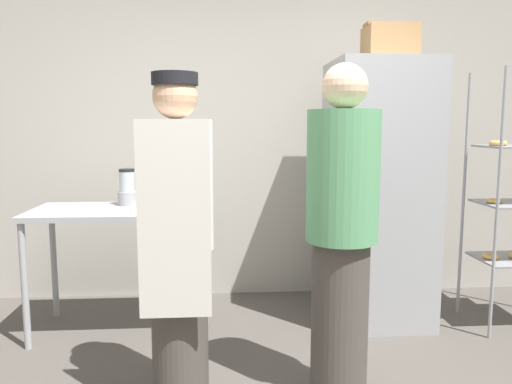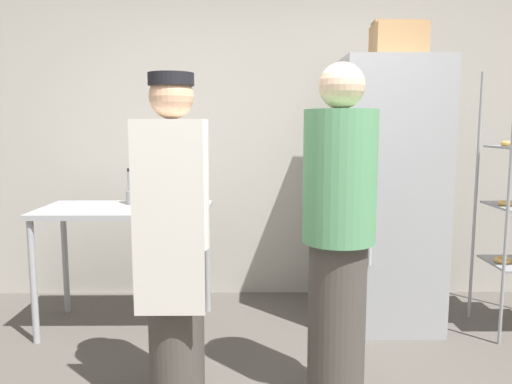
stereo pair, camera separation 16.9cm
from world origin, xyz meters
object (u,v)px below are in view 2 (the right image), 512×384
Objects in this scene: donut_box at (180,202)px; cardboard_storage_box at (398,41)px; blender_pitcher at (135,188)px; person_baker at (174,236)px; person_customer at (338,233)px; refrigerator at (386,194)px.

cardboard_storage_box reaches higher than donut_box.
person_baker reaches higher than blender_pitcher.
cardboard_storage_box reaches higher than person_customer.
donut_box is 0.41m from blender_pitcher.
refrigerator is 1.71m from person_baker.
person_baker is at bearing -143.74° from cardboard_storage_box.
cardboard_storage_box is (1.84, -0.10, 1.02)m from blender_pitcher.
refrigerator reaches higher than donut_box.
person_baker is (-1.39, -1.02, -1.12)m from cardboard_storage_box.
cardboard_storage_box reaches higher than blender_pitcher.
cardboard_storage_box is at bearing -3.03° from blender_pitcher.
blender_pitcher is 0.74× the size of cardboard_storage_box.
refrigerator is at bearing 5.27° from donut_box.
donut_box is at bearing 135.74° from person_customer.
person_customer is at bearing -40.85° from blender_pitcher.
donut_box is at bearing -29.87° from blender_pitcher.
cardboard_storage_box is (1.49, 0.10, 1.09)m from donut_box.
person_baker is (0.10, -0.91, -0.04)m from donut_box.
cardboard_storage_box reaches higher than refrigerator.
refrigerator reaches higher than person_baker.
person_baker is 0.97× the size of person_customer.
donut_box is at bearing -174.73° from refrigerator.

